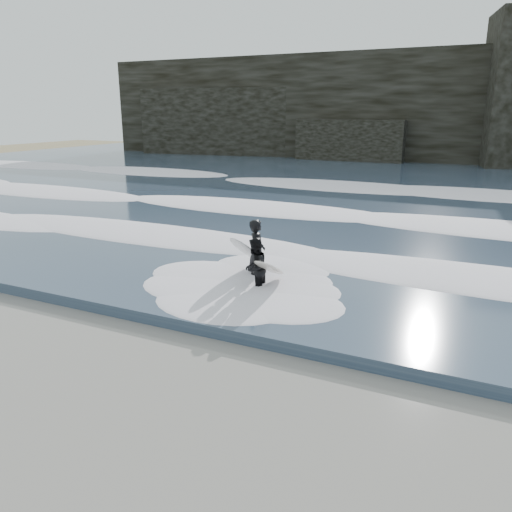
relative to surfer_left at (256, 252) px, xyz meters
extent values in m
plane|color=olive|center=(1.39, -6.66, -0.96)|extent=(120.00, 120.00, 0.00)
cube|color=#314255|center=(1.39, 22.34, -0.81)|extent=(90.00, 52.00, 0.30)
cube|color=black|center=(1.39, 39.34, 4.04)|extent=(70.00, 9.00, 10.00)
ellipsoid|color=white|center=(1.39, 2.34, -0.56)|extent=(60.00, 3.20, 0.20)
ellipsoid|color=white|center=(1.39, 9.34, -0.54)|extent=(60.00, 4.00, 0.24)
ellipsoid|color=white|center=(1.39, 18.34, -0.51)|extent=(60.00, 4.80, 0.30)
imported|color=black|center=(0.05, -0.01, 0.00)|extent=(0.71, 0.82, 1.91)
ellipsoid|color=white|center=(-0.35, 0.04, 0.03)|extent=(0.53, 1.62, 1.11)
imported|color=black|center=(0.42, -0.93, -0.14)|extent=(0.69, 0.85, 1.63)
ellipsoid|color=silver|center=(0.84, -0.93, -0.08)|extent=(0.59, 1.76, 0.93)
camera|label=1|loc=(5.82, -12.25, 3.86)|focal=35.00mm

